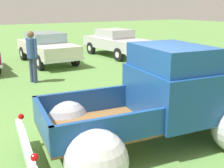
{
  "coord_description": "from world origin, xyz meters",
  "views": [
    {
      "loc": [
        -3.14,
        -3.91,
        2.62
      ],
      "look_at": [
        0.0,
        1.21,
        0.93
      ],
      "focal_mm": 44.4,
      "sensor_mm": 36.0,
      "label": 1
    }
  ],
  "objects_px": {
    "vintage_pickup_truck": "(162,105)",
    "show_car_3": "(116,42)",
    "show_car_2": "(47,46)",
    "spectator_0": "(32,53)"
  },
  "relations": [
    {
      "from": "spectator_0",
      "to": "show_car_3",
      "type": "bearing_deg",
      "value": 7.17
    },
    {
      "from": "vintage_pickup_truck",
      "to": "show_car_2",
      "type": "bearing_deg",
      "value": 93.09
    },
    {
      "from": "show_car_2",
      "to": "vintage_pickup_truck",
      "type": "bearing_deg",
      "value": -4.93
    },
    {
      "from": "vintage_pickup_truck",
      "to": "show_car_3",
      "type": "xyz_separation_m",
      "value": [
        4.54,
        8.92,
        0.02
      ]
    },
    {
      "from": "show_car_2",
      "to": "spectator_0",
      "type": "relative_size",
      "value": 2.39
    },
    {
      "from": "show_car_2",
      "to": "show_car_3",
      "type": "bearing_deg",
      "value": 88.41
    },
    {
      "from": "vintage_pickup_truck",
      "to": "show_car_2",
      "type": "distance_m",
      "value": 9.03
    },
    {
      "from": "vintage_pickup_truck",
      "to": "spectator_0",
      "type": "height_order",
      "value": "vintage_pickup_truck"
    },
    {
      "from": "show_car_2",
      "to": "spectator_0",
      "type": "height_order",
      "value": "spectator_0"
    },
    {
      "from": "show_car_3",
      "to": "show_car_2",
      "type": "bearing_deg",
      "value": -94.51
    }
  ]
}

